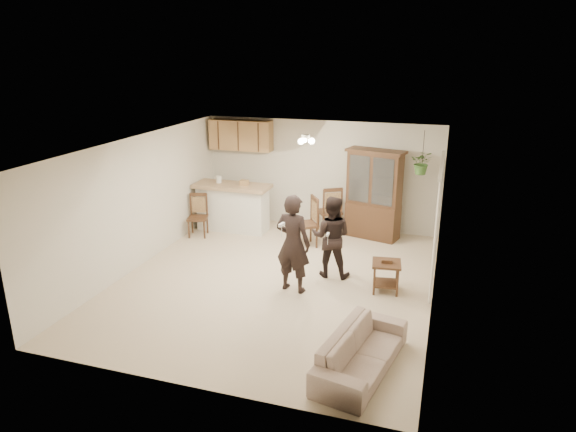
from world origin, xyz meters
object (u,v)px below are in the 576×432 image
(child, at_px, (331,241))
(chair_bar, at_px, (198,224))
(adult, at_px, (293,242))
(chair_hutch_right, at_px, (329,219))
(side_table, at_px, (386,276))
(sofa, at_px, (362,345))
(chair_hutch_left, at_px, (305,232))
(china_hutch, at_px, (374,195))

(child, relative_size, chair_bar, 1.42)
(adult, distance_m, chair_hutch_right, 3.19)
(chair_hutch_right, bearing_deg, chair_bar, -8.47)
(side_table, bearing_deg, chair_hutch_right, 121.33)
(sofa, xyz_separation_m, chair_hutch_left, (-1.92, 4.08, -0.06))
(child, xyz_separation_m, side_table, (1.06, -0.35, -0.40))
(chair_hutch_right, bearing_deg, sofa, 76.57)
(child, bearing_deg, chair_hutch_right, -79.24)
(child, distance_m, side_table, 1.19)
(child, relative_size, chair_hutch_right, 1.23)
(adult, distance_m, side_table, 1.73)
(chair_bar, bearing_deg, sofa, -57.10)
(adult, height_order, chair_hutch_left, adult)
(chair_hutch_left, bearing_deg, china_hutch, 93.53)
(sofa, relative_size, china_hutch, 0.95)
(china_hutch, bearing_deg, child, -86.13)
(chair_hutch_left, xyz_separation_m, chair_hutch_right, (0.29, 1.02, 0.01))
(child, bearing_deg, chair_bar, -22.56)
(adult, relative_size, china_hutch, 0.91)
(chair_bar, height_order, chair_hutch_left, chair_hutch_left)
(chair_bar, bearing_deg, china_hutch, 1.41)
(china_hutch, bearing_deg, chair_bar, -149.21)
(child, relative_size, china_hutch, 0.68)
(china_hutch, bearing_deg, side_table, -62.03)
(sofa, distance_m, china_hutch, 5.14)
(side_table, relative_size, chair_hutch_right, 0.54)
(side_table, bearing_deg, adult, -163.95)
(china_hutch, bearing_deg, sofa, -68.53)
(sofa, relative_size, side_table, 3.16)
(child, distance_m, chair_bar, 3.55)
(china_hutch, distance_m, chair_bar, 3.97)
(chair_hutch_left, bearing_deg, chair_bar, -120.66)
(child, relative_size, chair_hutch_left, 1.25)
(china_hutch, bearing_deg, chair_hutch_right, -168.10)
(sofa, bearing_deg, side_table, 10.95)
(sofa, relative_size, chair_hutch_left, 1.74)
(china_hutch, relative_size, chair_hutch_left, 1.84)
(adult, bearing_deg, china_hutch, -96.32)
(sofa, xyz_separation_m, child, (-1.06, 2.77, 0.31))
(adult, distance_m, chair_hutch_left, 2.23)
(adult, relative_size, side_table, 3.03)
(sofa, bearing_deg, child, 32.00)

